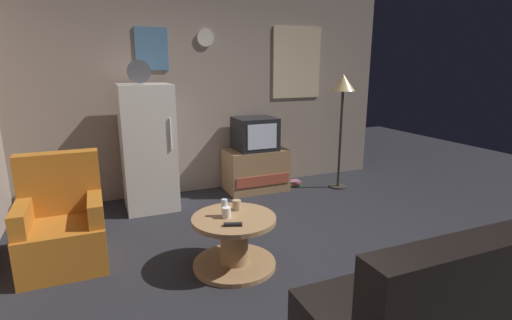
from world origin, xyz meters
TOP-DOWN VIEW (x-y plane):
  - ground_plane at (0.00, 0.00)m, footprint 12.00×12.00m
  - wall_with_art at (0.01, 2.45)m, footprint 5.20×0.12m
  - fridge at (-0.95, 1.97)m, footprint 0.60×0.62m
  - tv_stand at (0.50, 2.10)m, footprint 0.84×0.53m
  - crt_tv at (0.49, 2.09)m, footprint 0.54×0.51m
  - standing_lamp at (1.63, 1.73)m, footprint 0.32×0.32m
  - coffee_table at (-0.50, 0.21)m, footprint 0.72×0.72m
  - wine_glass at (-0.56, 0.26)m, footprint 0.05×0.05m
  - mug_ceramic_white at (-0.56, 0.22)m, footprint 0.08×0.08m
  - mug_ceramic_tan at (-0.42, 0.35)m, footprint 0.08×0.08m
  - remote_control at (-0.57, 0.03)m, footprint 0.16×0.09m
  - armchair at (-1.85, 0.86)m, footprint 0.68×0.68m
  - couch at (0.32, -1.33)m, footprint 1.70×0.80m
  - book_stack at (1.07, 2.04)m, footprint 0.19×0.18m

SIDE VIEW (x-z plane):
  - ground_plane at x=0.00m, z-range 0.00..0.00m
  - book_stack at x=1.07m, z-range 0.00..0.08m
  - coffee_table at x=-0.50m, z-range 0.00..0.46m
  - tv_stand at x=0.50m, z-range 0.00..0.58m
  - couch at x=0.32m, z-range -0.15..0.77m
  - armchair at x=-1.85m, z-range -0.14..0.82m
  - remote_control at x=-0.57m, z-range 0.46..0.48m
  - mug_ceramic_white at x=-0.56m, z-range 0.46..0.55m
  - mug_ceramic_tan at x=-0.42m, z-range 0.46..0.55m
  - wine_glass at x=-0.56m, z-range 0.46..0.61m
  - fridge at x=-0.95m, z-range -0.13..1.64m
  - crt_tv at x=0.49m, z-range 0.58..1.02m
  - standing_lamp at x=1.63m, z-range 0.56..2.15m
  - wall_with_art at x=0.01m, z-range 0.01..2.73m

